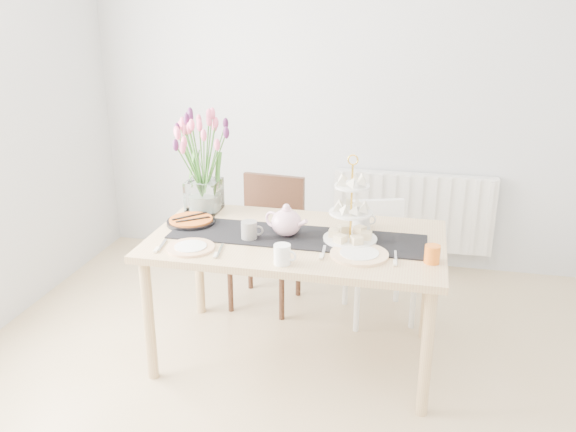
% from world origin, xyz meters
% --- Properties ---
extents(room_shell, '(4.50, 4.50, 4.50)m').
position_xyz_m(room_shell, '(0.00, 0.00, 1.30)').
color(room_shell, tan).
rests_on(room_shell, ground).
extents(radiator, '(1.20, 0.08, 0.60)m').
position_xyz_m(radiator, '(0.50, 2.19, 0.45)').
color(radiator, white).
rests_on(radiator, room_shell).
extents(dining_table, '(1.60, 0.90, 0.75)m').
position_xyz_m(dining_table, '(-0.10, 0.75, 0.67)').
color(dining_table, tan).
rests_on(dining_table, ground).
extents(chair_brown, '(0.47, 0.47, 0.86)m').
position_xyz_m(chair_brown, '(-0.44, 1.43, 0.50)').
color(chair_brown, '#331C12').
rests_on(chair_brown, ground).
extents(chair_white, '(0.49, 0.49, 0.75)m').
position_xyz_m(chair_white, '(0.30, 1.41, 0.43)').
color(chair_white, white).
rests_on(chair_white, ground).
extents(table_runner, '(1.40, 0.35, 0.01)m').
position_xyz_m(table_runner, '(-0.10, 0.75, 0.75)').
color(table_runner, black).
rests_on(table_runner, dining_table).
extents(tulip_vase, '(0.70, 0.70, 0.61)m').
position_xyz_m(tulip_vase, '(-0.75, 1.07, 1.14)').
color(tulip_vase, silver).
rests_on(tulip_vase, dining_table).
extents(cake_stand, '(0.29, 0.29, 0.43)m').
position_xyz_m(cake_stand, '(0.19, 0.76, 0.87)').
color(cake_stand, gold).
rests_on(cake_stand, dining_table).
extents(teapot, '(0.33, 0.30, 0.17)m').
position_xyz_m(teapot, '(-0.16, 0.75, 0.83)').
color(teapot, white).
rests_on(teapot, dining_table).
extents(cream_jug, '(0.10, 0.10, 0.10)m').
position_xyz_m(cream_jug, '(0.23, 0.97, 0.80)').
color(cream_jug, white).
rests_on(cream_jug, dining_table).
extents(tart_tin, '(0.28, 0.28, 0.03)m').
position_xyz_m(tart_tin, '(-0.74, 0.82, 0.77)').
color(tart_tin, black).
rests_on(tart_tin, dining_table).
extents(mug_grey, '(0.10, 0.10, 0.10)m').
position_xyz_m(mug_grey, '(-0.35, 0.67, 0.80)').
color(mug_grey, slate).
rests_on(mug_grey, dining_table).
extents(mug_white, '(0.10, 0.10, 0.10)m').
position_xyz_m(mug_white, '(-0.10, 0.39, 0.80)').
color(mug_white, white).
rests_on(mug_white, dining_table).
extents(mug_orange, '(0.10, 0.10, 0.09)m').
position_xyz_m(mug_orange, '(0.62, 0.57, 0.80)').
color(mug_orange, orange).
rests_on(mug_orange, dining_table).
extents(plate_left, '(0.29, 0.29, 0.01)m').
position_xyz_m(plate_left, '(-0.61, 0.47, 0.76)').
color(plate_left, silver).
rests_on(plate_left, dining_table).
extents(plate_right, '(0.32, 0.32, 0.02)m').
position_xyz_m(plate_right, '(0.26, 0.58, 0.76)').
color(plate_right, white).
rests_on(plate_right, dining_table).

